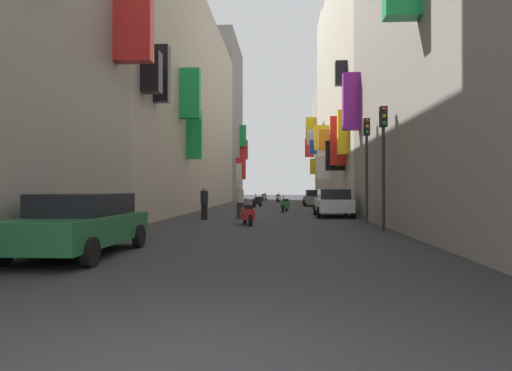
% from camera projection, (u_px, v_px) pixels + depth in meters
% --- Properties ---
extents(ground_plane, '(140.00, 140.00, 0.00)m').
position_uv_depth(ground_plane, '(271.00, 209.00, 33.50)').
color(ground_plane, '#2D2D30').
extents(building_left_mid_a, '(7.14, 34.07, 16.11)m').
position_uv_depth(building_left_mid_a, '(168.00, 105.00, 34.19)').
color(building_left_mid_a, '#9E9384').
rests_on(building_left_mid_a, ground).
extents(building_left_mid_b, '(7.22, 12.81, 20.57)m').
position_uv_depth(building_left_mid_b, '(215.00, 122.00, 57.62)').
color(building_left_mid_b, slate).
rests_on(building_left_mid_b, ground).
extents(building_right_mid_a, '(7.25, 5.60, 19.38)m').
position_uv_depth(building_right_mid_a, '(394.00, 62.00, 28.11)').
color(building_right_mid_a, '#BCB29E').
rests_on(building_right_mid_a, ground).
extents(building_right_mid_b, '(7.31, 15.51, 20.20)m').
position_uv_depth(building_right_mid_b, '(364.00, 91.00, 38.64)').
color(building_right_mid_b, '#BCB29E').
rests_on(building_right_mid_b, ground).
extents(building_right_mid_c, '(7.11, 6.83, 21.04)m').
position_uv_depth(building_right_mid_c, '(346.00, 109.00, 49.79)').
color(building_right_mid_c, '#BCB29E').
rests_on(building_right_mid_c, ground).
extents(building_right_far, '(7.32, 9.82, 13.78)m').
position_uv_depth(building_right_far, '(337.00, 148.00, 58.07)').
color(building_right_far, '#9E9384').
rests_on(building_right_far, ground).
extents(parked_car_green, '(2.00, 4.40, 1.43)m').
position_uv_depth(parked_car_green, '(81.00, 223.00, 10.25)').
color(parked_car_green, '#236638').
rests_on(parked_car_green, ground).
extents(parked_car_grey, '(1.91, 3.92, 1.42)m').
position_uv_depth(parked_car_grey, '(314.00, 197.00, 38.88)').
color(parked_car_grey, slate).
rests_on(parked_car_grey, ground).
extents(parked_car_white, '(1.97, 4.05, 1.50)m').
position_uv_depth(parked_car_white, '(333.00, 202.00, 24.25)').
color(parked_car_white, white).
rests_on(parked_car_white, ground).
extents(scooter_silver, '(0.71, 1.88, 1.13)m').
position_uv_depth(scooter_silver, '(264.00, 197.00, 55.15)').
color(scooter_silver, '#ADADB2').
rests_on(scooter_silver, ground).
extents(scooter_black, '(0.76, 1.78, 1.13)m').
position_uv_depth(scooter_black, '(257.00, 201.00, 36.53)').
color(scooter_black, black).
rests_on(scooter_black, ground).
extents(scooter_white, '(0.58, 1.84, 1.13)m').
position_uv_depth(scooter_white, '(278.00, 198.00, 50.04)').
color(scooter_white, silver).
rests_on(scooter_white, ground).
extents(scooter_green, '(0.63, 1.81, 1.13)m').
position_uv_depth(scooter_green, '(285.00, 205.00, 29.11)').
color(scooter_green, '#287F3D').
rests_on(scooter_green, ground).
extents(scooter_red, '(0.72, 1.93, 1.13)m').
position_uv_depth(scooter_red, '(248.00, 214.00, 18.88)').
color(scooter_red, red).
rests_on(scooter_red, ground).
extents(pedestrian_crossing, '(0.51, 0.51, 1.66)m').
position_uv_depth(pedestrian_crossing, '(204.00, 203.00, 21.87)').
color(pedestrian_crossing, black).
rests_on(pedestrian_crossing, ground).
extents(pedestrian_near_left, '(0.51, 0.51, 1.70)m').
position_uv_depth(pedestrian_near_left, '(240.00, 202.00, 22.68)').
color(pedestrian_near_left, '#252525').
rests_on(pedestrian_near_left, ground).
extents(traffic_light_near_corner, '(0.26, 0.34, 4.55)m').
position_uv_depth(traffic_light_near_corner, '(383.00, 147.00, 16.08)').
color(traffic_light_near_corner, '#2D2D2D').
rests_on(traffic_light_near_corner, ground).
extents(traffic_light_far_corner, '(0.26, 0.34, 4.63)m').
position_uv_depth(traffic_light_far_corner, '(367.00, 153.00, 19.33)').
color(traffic_light_far_corner, '#2D2D2D').
rests_on(traffic_light_far_corner, ground).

